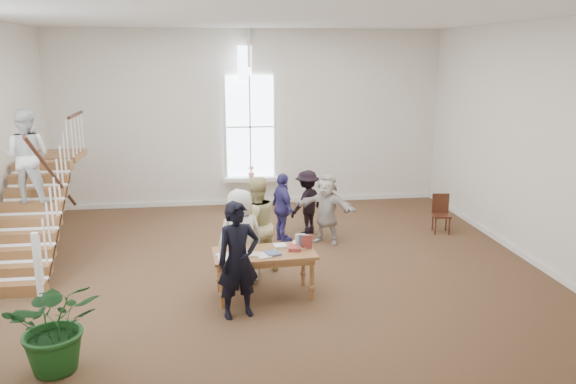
{
  "coord_description": "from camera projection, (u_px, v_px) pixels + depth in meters",
  "views": [
    {
      "loc": [
        -1.0,
        -9.97,
        3.89
      ],
      "look_at": [
        0.43,
        0.4,
        1.3
      ],
      "focal_mm": 35.0,
      "sensor_mm": 36.0,
      "label": 1
    }
  ],
  "objects": [
    {
      "name": "woman_cluster_b",
      "position": [
        307.0,
        202.0,
        12.3
      ],
      "size": [
        1.05,
        0.99,
        1.43
      ],
      "primitive_type": "imported",
      "rotation": [
        0.0,
        0.0,
        3.83
      ],
      "color": "black",
      "rests_on": "ground"
    },
    {
      "name": "side_chair",
      "position": [
        441.0,
        212.0,
        12.47
      ],
      "size": [
        0.43,
        0.43,
        0.86
      ],
      "rotation": [
        0.0,
        0.0,
        -0.18
      ],
      "color": "#341A0E",
      "rests_on": "ground"
    },
    {
      "name": "staircase",
      "position": [
        31.0,
        179.0,
        10.41
      ],
      "size": [
        1.1,
        4.1,
        2.92
      ],
      "color": "brown",
      "rests_on": "ground"
    },
    {
      "name": "woman_cluster_a",
      "position": [
        283.0,
        208.0,
        11.78
      ],
      "size": [
        0.6,
        0.93,
        1.47
      ],
      "primitive_type": "imported",
      "rotation": [
        0.0,
        0.0,
        1.88
      ],
      "color": "navy",
      "rests_on": "ground"
    },
    {
      "name": "elderly_woman",
      "position": [
        240.0,
        237.0,
        9.58
      ],
      "size": [
        0.94,
        0.75,
        1.68
      ],
      "primitive_type": "imported",
      "rotation": [
        0.0,
        0.0,
        3.45
      ],
      "color": "silver",
      "rests_on": "ground"
    },
    {
      "name": "woman_cluster_c",
      "position": [
        327.0,
        208.0,
        11.71
      ],
      "size": [
        1.39,
        1.14,
        1.49
      ],
      "primitive_type": "imported",
      "rotation": [
        0.0,
        0.0,
        5.69
      ],
      "color": "beige",
      "rests_on": "ground"
    },
    {
      "name": "floor_plant",
      "position": [
        56.0,
        324.0,
        6.96
      ],
      "size": [
        1.27,
        1.15,
        1.24
      ],
      "primitive_type": "imported",
      "rotation": [
        0.0,
        0.0,
        0.18
      ],
      "color": "#123B13",
      "rests_on": "ground"
    },
    {
      "name": "person_yellow",
      "position": [
        256.0,
        225.0,
        10.09
      ],
      "size": [
        1.06,
        0.96,
        1.78
      ],
      "primitive_type": "imported",
      "rotation": [
        0.0,
        0.0,
        3.55
      ],
      "color": "#CDC280",
      "rests_on": "ground"
    },
    {
      "name": "ground",
      "position": [
        269.0,
        264.0,
        10.66
      ],
      "size": [
        10.0,
        10.0,
        0.0
      ],
      "primitive_type": "plane",
      "color": "#432B1A",
      "rests_on": "ground"
    },
    {
      "name": "library_table",
      "position": [
        264.0,
        257.0,
        9.09
      ],
      "size": [
        1.69,
        0.92,
        0.84
      ],
      "rotation": [
        0.0,
        0.0,
        0.06
      ],
      "color": "brown",
      "rests_on": "ground"
    },
    {
      "name": "police_officer",
      "position": [
        238.0,
        260.0,
        8.35
      ],
      "size": [
        0.75,
        0.59,
        1.79
      ],
      "primitive_type": "imported",
      "rotation": [
        0.0,
        0.0,
        0.28
      ],
      "color": "black",
      "rests_on": "ground"
    },
    {
      "name": "room_shell",
      "position": [
        251.0,
        189.0,
        14.79
      ],
      "size": [
        10.49,
        10.0,
        10.0
      ],
      "color": "silver",
      "rests_on": "ground"
    }
  ]
}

